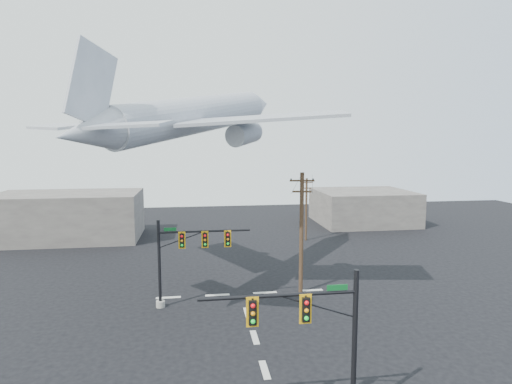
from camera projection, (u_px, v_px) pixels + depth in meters
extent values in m
plane|color=black|center=(265.00, 370.00, 23.93)|extent=(120.00, 120.00, 0.00)
cube|color=beige|center=(265.00, 370.00, 23.92)|extent=(0.40, 2.00, 0.01)
cube|color=beige|center=(255.00, 337.00, 27.85)|extent=(0.40, 2.00, 0.01)
cube|color=beige|center=(247.00, 313.00, 31.78)|extent=(0.40, 2.00, 0.01)
cube|color=beige|center=(168.00, 298.00, 34.87)|extent=(2.00, 0.40, 0.01)
cube|color=beige|center=(217.00, 295.00, 35.43)|extent=(2.00, 0.40, 0.01)
cube|color=beige|center=(265.00, 293.00, 36.00)|extent=(2.00, 0.40, 0.01)
cube|color=beige|center=(311.00, 290.00, 36.56)|extent=(2.00, 0.40, 0.01)
cylinder|color=black|center=(354.00, 344.00, 19.54)|extent=(0.24, 0.24, 7.03)
cylinder|color=black|center=(279.00, 295.00, 18.74)|extent=(7.09, 0.16, 0.16)
cylinder|color=black|center=(318.00, 306.00, 19.06)|extent=(3.75, 0.08, 0.08)
cube|color=black|center=(306.00, 309.00, 18.83)|extent=(0.34, 0.30, 1.10)
cube|color=#ECA40D|center=(305.00, 309.00, 18.85)|extent=(0.55, 0.04, 1.36)
sphere|color=red|center=(307.00, 303.00, 18.62)|extent=(0.20, 0.20, 0.20)
sphere|color=orange|center=(307.00, 311.00, 18.67)|extent=(0.20, 0.20, 0.20)
sphere|color=#0CCB2B|center=(306.00, 318.00, 18.71)|extent=(0.20, 0.20, 0.20)
cube|color=black|center=(252.00, 312.00, 18.50)|extent=(0.34, 0.30, 1.10)
cube|color=#ECA40D|center=(252.00, 312.00, 18.52)|extent=(0.55, 0.04, 1.36)
sphere|color=red|center=(253.00, 306.00, 18.29)|extent=(0.20, 0.20, 0.20)
sphere|color=orange|center=(253.00, 314.00, 18.33)|extent=(0.20, 0.20, 0.20)
sphere|color=#0CCB2B|center=(253.00, 322.00, 18.37)|extent=(0.20, 0.20, 0.20)
cube|color=#0B521F|center=(337.00, 287.00, 19.02)|extent=(0.95, 0.04, 0.26)
cylinder|color=#99968B|center=(160.00, 304.00, 32.91)|extent=(0.68, 0.68, 0.49)
cylinder|color=black|center=(159.00, 264.00, 32.53)|extent=(0.23, 0.23, 6.81)
cylinder|color=black|center=(205.00, 231.00, 32.72)|extent=(6.96, 0.16, 0.16)
cylinder|color=black|center=(182.00, 239.00, 32.55)|extent=(3.67, 0.08, 0.08)
cube|color=black|center=(182.00, 240.00, 32.41)|extent=(0.33, 0.29, 1.07)
cube|color=#ECA40D|center=(182.00, 240.00, 32.42)|extent=(0.54, 0.04, 1.31)
sphere|color=red|center=(182.00, 236.00, 32.20)|extent=(0.19, 0.19, 0.19)
sphere|color=orange|center=(182.00, 241.00, 32.24)|extent=(0.19, 0.19, 0.19)
sphere|color=#0CCB2B|center=(182.00, 245.00, 32.28)|extent=(0.19, 0.19, 0.19)
cube|color=black|center=(205.00, 240.00, 32.65)|extent=(0.33, 0.29, 1.07)
cube|color=#ECA40D|center=(205.00, 239.00, 32.67)|extent=(0.54, 0.04, 1.31)
sphere|color=red|center=(205.00, 236.00, 32.45)|extent=(0.19, 0.19, 0.19)
sphere|color=orange|center=(205.00, 240.00, 32.49)|extent=(0.19, 0.19, 0.19)
sphere|color=#0CCB2B|center=(205.00, 244.00, 32.53)|extent=(0.19, 0.19, 0.19)
cube|color=black|center=(228.00, 239.00, 32.90)|extent=(0.33, 0.29, 1.07)
cube|color=#ECA40D|center=(228.00, 239.00, 32.92)|extent=(0.54, 0.04, 1.31)
sphere|color=red|center=(228.00, 235.00, 32.69)|extent=(0.19, 0.19, 0.19)
sphere|color=orange|center=(228.00, 239.00, 32.73)|extent=(0.19, 0.19, 0.19)
sphere|color=#0CCB2B|center=(228.00, 244.00, 32.78)|extent=(0.19, 0.19, 0.19)
cube|color=#0B521F|center=(170.00, 229.00, 32.27)|extent=(0.92, 0.04, 0.25)
cylinder|color=#4C3220|center=(301.00, 233.00, 35.52)|extent=(0.34, 0.34, 10.15)
cube|color=#4C3220|center=(302.00, 181.00, 34.98)|extent=(2.02, 0.47, 0.14)
cube|color=#4C3220|center=(302.00, 192.00, 35.09)|extent=(1.58, 0.39, 0.14)
cylinder|color=black|center=(291.00, 179.00, 34.99)|extent=(0.11, 0.11, 0.14)
cylinder|color=black|center=(302.00, 179.00, 34.97)|extent=(0.11, 0.11, 0.14)
cylinder|color=black|center=(313.00, 179.00, 34.95)|extent=(0.11, 0.11, 0.14)
cylinder|color=#4C3220|center=(306.00, 209.00, 54.32)|extent=(0.27, 0.27, 7.98)
cube|color=#4C3220|center=(307.00, 182.00, 53.90)|extent=(1.62, 0.29, 0.11)
cube|color=#4C3220|center=(307.00, 188.00, 53.99)|extent=(1.26, 0.25, 0.11)
cylinder|color=black|center=(301.00, 182.00, 53.87)|extent=(0.09, 0.09, 0.11)
cylinder|color=black|center=(307.00, 182.00, 53.89)|extent=(0.09, 0.09, 0.11)
cylinder|color=black|center=(312.00, 182.00, 53.91)|extent=(0.09, 0.09, 0.11)
cylinder|color=black|center=(297.00, 182.00, 44.33)|extent=(5.48, 18.26, 0.03)
cylinder|color=black|center=(312.00, 182.00, 44.56)|extent=(5.11, 18.26, 0.03)
cylinder|color=#ABAFB7|center=(196.00, 115.00, 35.48)|extent=(13.57, 17.44, 5.65)
cone|color=#ABAFB7|center=(258.00, 105.00, 45.44)|extent=(5.12, 5.50, 3.58)
cone|color=#ABAFB7|center=(85.00, 133.00, 25.52)|extent=(4.85, 5.29, 3.28)
cube|color=#ABAFB7|center=(124.00, 122.00, 37.46)|extent=(9.75, 12.74, 0.83)
cube|color=#ABAFB7|center=(262.00, 118.00, 31.37)|extent=(12.81, 6.35, 0.83)
cylinder|color=#ABAFB7|center=(150.00, 134.00, 37.53)|extent=(3.25, 3.61, 2.10)
cylinder|color=#ABAFB7|center=(244.00, 134.00, 33.27)|extent=(3.25, 3.61, 2.10)
cube|color=#ABAFB7|center=(92.00, 84.00, 25.74)|extent=(2.65, 3.61, 5.39)
cube|color=#ABAFB7|center=(57.00, 126.00, 27.25)|extent=(4.61, 4.95, 0.46)
cube|color=#ABAFB7|center=(129.00, 125.00, 24.52)|extent=(5.14, 3.58, 0.46)
cube|color=slate|center=(68.00, 216.00, 55.12)|extent=(18.00, 10.00, 6.00)
cube|color=slate|center=(363.00, 207.00, 66.03)|extent=(14.00, 12.00, 5.00)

